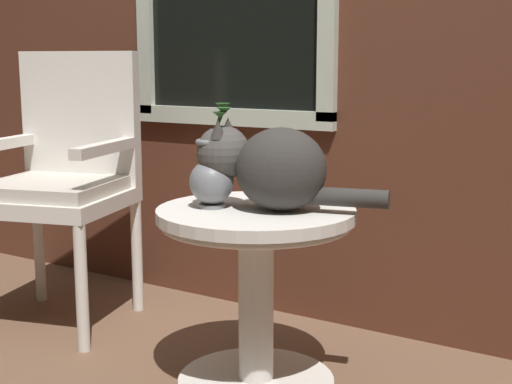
{
  "coord_description": "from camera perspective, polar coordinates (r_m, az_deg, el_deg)",
  "views": [
    {
      "loc": [
        1.27,
        -1.64,
        1.0
      ],
      "look_at": [
        0.13,
        0.16,
        0.62
      ],
      "focal_mm": 50.81,
      "sensor_mm": 36.0,
      "label": 1
    }
  ],
  "objects": [
    {
      "name": "pewter_vase_with_ivy",
      "position": [
        2.17,
        -3.49,
        1.37
      ],
      "size": [
        0.13,
        0.14,
        0.31
      ],
      "color": "slate",
      "rests_on": "wicker_side_table"
    },
    {
      "name": "wicker_side_table",
      "position": [
        2.22,
        0.0,
        -6.01
      ],
      "size": [
        0.6,
        0.6,
        0.57
      ],
      "color": "silver",
      "rests_on": "ground_plane"
    },
    {
      "name": "wicker_chair",
      "position": [
        2.9,
        -14.87,
        1.57
      ],
      "size": [
        0.62,
        0.62,
        1.05
      ],
      "color": "silver",
      "rests_on": "ground_plane"
    },
    {
      "name": "cat",
      "position": [
        2.13,
        1.17,
        2.05
      ],
      "size": [
        0.57,
        0.31,
        0.27
      ],
      "color": "#33302D",
      "rests_on": "wicker_side_table"
    }
  ]
}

